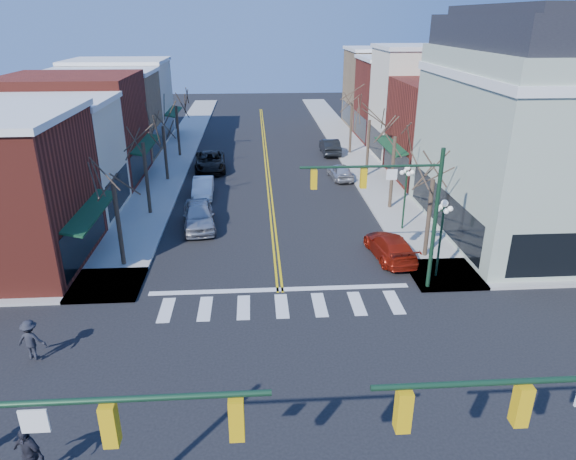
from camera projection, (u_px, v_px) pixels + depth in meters
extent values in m
plane|color=black|center=(291.00, 395.00, 18.53)|extent=(160.00, 160.00, 0.00)
cube|color=#9E9B93|center=(148.00, 209.00, 36.39)|extent=(3.50, 70.00, 0.15)
cube|color=#9E9B93|center=(391.00, 203.00, 37.47)|extent=(3.50, 70.00, 0.15)
cube|color=beige|center=(38.00, 162.00, 34.11)|extent=(10.00, 7.00, 7.50)
cube|color=maroon|center=(75.00, 130.00, 41.29)|extent=(10.00, 9.00, 8.50)
cube|color=#A07F58|center=(103.00, 116.00, 49.02)|extent=(10.00, 7.50, 7.80)
cube|color=beige|center=(122.00, 102.00, 56.09)|extent=(10.00, 8.00, 8.20)
cube|color=maroon|center=(458.00, 132.00, 41.67)|extent=(10.00, 8.50, 8.00)
cube|color=beige|center=(429.00, 105.00, 48.43)|extent=(10.00, 7.00, 10.00)
cube|color=maroon|center=(406.00, 101.00, 55.63)|extent=(10.00, 8.00, 8.50)
cube|color=#A07F58|center=(388.00, 89.00, 62.90)|extent=(10.00, 8.00, 9.00)
cube|color=#A2B199|center=(548.00, 146.00, 30.79)|extent=(12.00, 14.00, 11.00)
cube|color=white|center=(562.00, 75.00, 29.22)|extent=(12.25, 14.25, 0.50)
cube|color=black|center=(570.00, 32.00, 28.34)|extent=(11.40, 13.40, 1.80)
cube|color=black|center=(574.00, 10.00, 27.91)|extent=(9.80, 11.80, 0.60)
cylinder|color=#14331E|center=(87.00, 401.00, 9.00)|extent=(6.50, 0.12, 0.12)
cube|color=gold|center=(110.00, 424.00, 9.23)|extent=(0.28, 0.28, 0.90)
cube|color=gold|center=(237.00, 418.00, 9.37)|extent=(0.28, 0.28, 0.90)
cylinder|color=#14331E|center=(544.00, 380.00, 9.51)|extent=(6.50, 0.12, 0.12)
cube|color=gold|center=(521.00, 405.00, 9.70)|extent=(0.28, 0.28, 0.90)
cube|color=gold|center=(403.00, 410.00, 9.56)|extent=(0.28, 0.28, 0.90)
cylinder|color=#14331E|center=(435.00, 222.00, 24.42)|extent=(0.20, 0.20, 7.20)
cylinder|color=#14331E|center=(371.00, 166.00, 23.15)|extent=(6.50, 0.12, 0.12)
cube|color=gold|center=(363.00, 178.00, 23.34)|extent=(0.28, 0.28, 0.90)
cube|color=gold|center=(314.00, 179.00, 23.20)|extent=(0.28, 0.28, 0.90)
cylinder|color=#14331E|center=(440.00, 243.00, 26.10)|extent=(0.12, 0.12, 4.00)
sphere|color=white|center=(445.00, 203.00, 25.27)|extent=(0.36, 0.36, 0.36)
cylinder|color=#14331E|center=(404.00, 201.00, 32.09)|extent=(0.12, 0.12, 4.00)
sphere|color=white|center=(408.00, 168.00, 31.26)|extent=(0.36, 0.36, 0.36)
cylinder|color=#382B21|center=(119.00, 226.00, 27.24)|extent=(0.24, 0.24, 4.76)
cylinder|color=#382B21|center=(147.00, 179.00, 34.55)|extent=(0.24, 0.24, 5.04)
cylinder|color=#382B21|center=(165.00, 154.00, 42.02)|extent=(0.24, 0.24, 4.55)
cylinder|color=#382B21|center=(178.00, 132.00, 49.32)|extent=(0.24, 0.24, 4.90)
cylinder|color=#382B21|center=(429.00, 219.00, 28.29)|extent=(0.24, 0.24, 4.62)
cylinder|color=#382B21|center=(392.00, 174.00, 35.56)|extent=(0.24, 0.24, 5.18)
cylinder|color=#382B21|center=(368.00, 149.00, 43.00)|extent=(0.24, 0.24, 4.83)
cylinder|color=#382B21|center=(351.00, 129.00, 50.34)|extent=(0.24, 0.24, 4.97)
imported|color=#A6A6AA|center=(199.00, 215.00, 32.98)|extent=(2.60, 5.14, 1.68)
imported|color=white|center=(203.00, 188.00, 38.85)|extent=(1.60, 4.26, 1.39)
imported|color=black|center=(210.00, 161.00, 45.51)|extent=(3.04, 5.86, 1.58)
imported|color=maroon|center=(390.00, 246.00, 28.88)|extent=(2.42, 4.92, 1.38)
imported|color=#BCBCC1|center=(340.00, 171.00, 43.05)|extent=(2.01, 4.06, 1.33)
imported|color=black|center=(330.00, 146.00, 50.91)|extent=(1.66, 4.66, 1.53)
imported|color=#212129|center=(29.00, 454.00, 14.69)|extent=(1.16, 0.86, 1.84)
imported|color=black|center=(31.00, 340.00, 20.01)|extent=(1.15, 0.74, 1.69)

